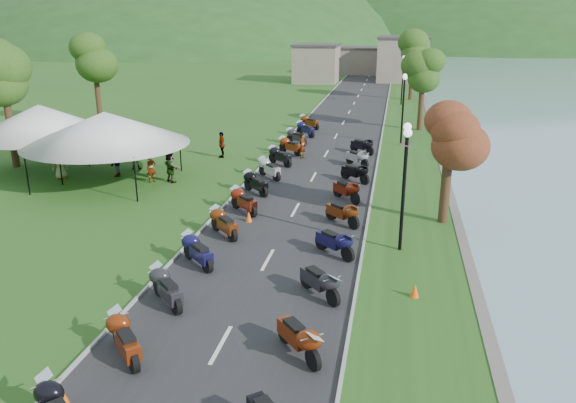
# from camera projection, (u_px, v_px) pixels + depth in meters

# --- Properties ---
(road) EXTENTS (7.00, 120.00, 0.02)m
(road) POSITION_uv_depth(u_px,v_px,m) (336.00, 136.00, 44.02)
(road) COLOR #2A2A2C
(road) RESTS_ON ground
(hills_backdrop) EXTENTS (360.00, 120.00, 76.00)m
(hills_backdrop) POSITION_uv_depth(u_px,v_px,m) (387.00, 44.00, 193.20)
(hills_backdrop) COLOR #285621
(hills_backdrop) RESTS_ON ground
(far_building) EXTENTS (18.00, 16.00, 5.00)m
(far_building) POSITION_uv_depth(u_px,v_px,m) (356.00, 61.00, 85.55)
(far_building) COLOR gray
(far_building) RESTS_ON ground
(moto_row_left) EXTENTS (2.60, 45.32, 1.10)m
(moto_row_left) POSITION_uv_depth(u_px,v_px,m) (242.00, 202.00, 26.73)
(moto_row_left) COLOR #331411
(moto_row_left) RESTS_ON ground
(moto_row_right) EXTENTS (2.60, 37.62, 1.10)m
(moto_row_right) POSITION_uv_depth(u_px,v_px,m) (332.00, 242.00, 21.95)
(moto_row_right) COLOR #331411
(moto_row_right) RESTS_ON ground
(vendor_tent_main) EXTENTS (6.09, 6.09, 4.00)m
(vendor_tent_main) POSITION_uv_depth(u_px,v_px,m) (108.00, 148.00, 31.27)
(vendor_tent_main) COLOR silver
(vendor_tent_main) RESTS_ON ground
(vendor_tent_side) EXTENTS (5.49, 5.49, 4.00)m
(vendor_tent_side) POSITION_uv_depth(u_px,v_px,m) (43.00, 138.00, 33.76)
(vendor_tent_side) COLOR silver
(vendor_tent_side) RESTS_ON ground
(tree_park_left) EXTENTS (3.43, 3.43, 9.52)m
(tree_park_left) POSITION_uv_depth(u_px,v_px,m) (5.00, 90.00, 33.65)
(tree_park_left) COLOR #355E1B
(tree_park_left) RESTS_ON ground
(tree_lakeside) EXTENTS (2.31, 2.31, 6.42)m
(tree_lakeside) POSITION_uv_depth(u_px,v_px,m) (449.00, 154.00, 24.67)
(tree_lakeside) COLOR #355E1B
(tree_lakeside) RESTS_ON ground
(pedestrian_a) EXTENTS (0.68, 0.71, 1.57)m
(pedestrian_a) POSITION_uv_depth(u_px,v_px,m) (152.00, 182.00, 31.87)
(pedestrian_a) COLOR slate
(pedestrian_a) RESTS_ON ground
(pedestrian_b) EXTENTS (0.86, 0.62, 1.60)m
(pedestrian_b) POSITION_uv_depth(u_px,v_px,m) (135.00, 169.00, 34.62)
(pedestrian_b) COLOR slate
(pedestrian_b) RESTS_ON ground
(pedestrian_c) EXTENTS (0.66, 1.31, 1.96)m
(pedestrian_c) POSITION_uv_depth(u_px,v_px,m) (117.00, 176.00, 33.07)
(pedestrian_c) COLOR slate
(pedestrian_c) RESTS_ON ground
(traffic_cone_near) EXTENTS (0.31, 0.31, 0.48)m
(traffic_cone_near) POSITION_uv_depth(u_px,v_px,m) (62.00, 395.00, 13.55)
(traffic_cone_near) COLOR #F2590C
(traffic_cone_near) RESTS_ON ground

